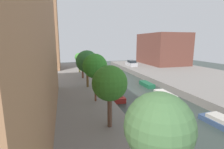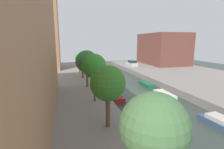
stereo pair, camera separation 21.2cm
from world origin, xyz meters
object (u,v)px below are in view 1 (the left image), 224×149
(street_tree_0, at_px, (159,127))
(moored_boat_right_2, at_px, (165,95))
(moored_boat_left_4, at_px, (97,74))
(moored_boat_left_5, at_px, (90,69))
(street_tree_2, at_px, (95,66))
(apartment_tower_far, at_px, (35,29))
(street_tree_1, at_px, (110,84))
(moored_boat_left_3, at_px, (102,81))
(low_block_right, at_px, (162,49))
(street_tree_3, at_px, (87,62))
(street_tree_4, at_px, (82,62))
(moored_boat_right_1, at_px, (221,122))
(moored_boat_right_3, at_px, (147,84))
(street_tree_5, at_px, (79,58))
(parked_car, at_px, (131,63))
(moored_boat_left_2, at_px, (117,97))
(moored_boat_left_1, at_px, (152,126))

(street_tree_0, relative_size, moored_boat_right_2, 1.24)
(moored_boat_left_4, relative_size, moored_boat_left_5, 1.25)
(moored_boat_left_4, bearing_deg, street_tree_2, -101.36)
(apartment_tower_far, height_order, moored_boat_left_5, apartment_tower_far)
(street_tree_1, distance_m, moored_boat_left_3, 18.59)
(low_block_right, distance_m, street_tree_3, 32.27)
(moored_boat_left_5, bearing_deg, street_tree_4, -103.40)
(apartment_tower_far, bearing_deg, street_tree_1, -74.21)
(moored_boat_right_1, relative_size, moored_boat_right_3, 1.05)
(moored_boat_right_2, bearing_deg, moored_boat_right_3, 86.66)
(moored_boat_left_3, bearing_deg, moored_boat_right_2, -57.23)
(street_tree_1, xyz_separation_m, street_tree_4, (-0.00, 18.56, -0.46))
(street_tree_0, xyz_separation_m, moored_boat_left_4, (3.85, 31.94, -3.97))
(moored_boat_left_4, bearing_deg, moored_boat_right_1, -76.32)
(street_tree_5, distance_m, moored_boat_right_2, 20.16)
(street_tree_4, height_order, moored_boat_left_3, street_tree_4)
(parked_car, bearing_deg, street_tree_4, -139.25)
(low_block_right, height_order, moored_boat_left_5, low_block_right)
(apartment_tower_far, distance_m, parked_car, 25.27)
(moored_boat_right_3, bearing_deg, street_tree_2, -143.41)
(street_tree_1, xyz_separation_m, street_tree_3, (-0.00, 12.24, 0.28))
(low_block_right, height_order, street_tree_0, low_block_right)
(street_tree_1, xyz_separation_m, street_tree_5, (-0.00, 24.78, -0.27))
(moored_boat_left_2, bearing_deg, moored_boat_left_1, -86.11)
(moored_boat_left_5, relative_size, moored_boat_right_3, 0.84)
(moored_boat_left_4, xyz_separation_m, moored_boat_right_3, (6.40, -11.55, -0.14))
(moored_boat_right_1, height_order, moored_boat_right_3, moored_boat_right_1)
(moored_boat_right_2, bearing_deg, moored_boat_left_5, 104.18)
(street_tree_0, xyz_separation_m, parked_car, (14.62, 37.93, -2.79))
(moored_boat_left_5, bearing_deg, moored_boat_right_3, -70.81)
(parked_car, xyz_separation_m, moored_boat_left_4, (-10.76, -5.99, -1.18))
(moored_boat_left_2, bearing_deg, low_block_right, 48.18)
(apartment_tower_far, bearing_deg, low_block_right, 1.05)
(street_tree_4, xyz_separation_m, moored_boat_left_4, (3.85, 6.61, -3.49))
(street_tree_1, xyz_separation_m, street_tree_2, (0.00, 6.00, 0.48))
(low_block_right, relative_size, moored_boat_left_3, 3.34)
(moored_boat_right_1, distance_m, moored_boat_right_3, 14.46)
(street_tree_3, bearing_deg, low_block_right, 39.43)
(street_tree_3, relative_size, moored_boat_right_1, 1.38)
(street_tree_1, relative_size, street_tree_5, 1.15)
(moored_boat_left_1, bearing_deg, low_block_right, 57.07)
(low_block_right, xyz_separation_m, moored_boat_left_4, (-21.07, -7.57, -4.96))
(moored_boat_left_2, bearing_deg, apartment_tower_far, 117.61)
(apartment_tower_far, bearing_deg, street_tree_0, -76.86)
(street_tree_1, bearing_deg, street_tree_0, -90.00)
(apartment_tower_far, distance_m, street_tree_3, 22.57)
(street_tree_3, height_order, moored_boat_right_1, street_tree_3)
(street_tree_3, relative_size, moored_boat_left_4, 1.37)
(street_tree_2, distance_m, moored_boat_right_3, 13.56)
(street_tree_4, height_order, moored_boat_right_2, street_tree_4)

